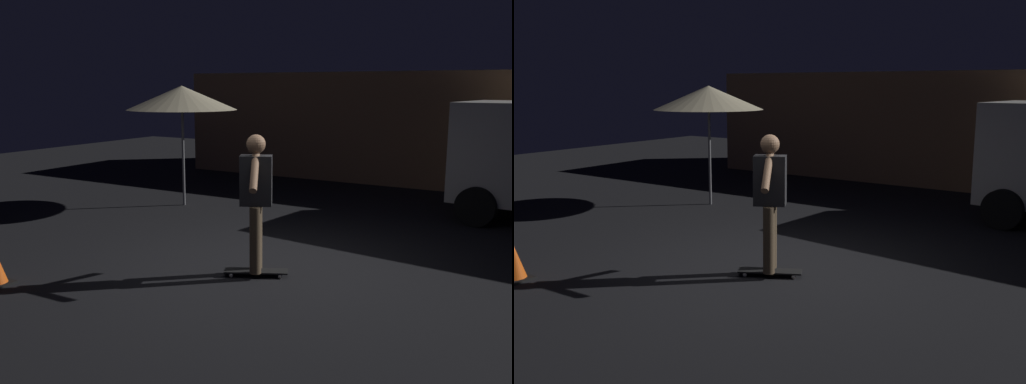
{
  "view_description": "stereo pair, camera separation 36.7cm",
  "coord_description": "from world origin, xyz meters",
  "views": [
    {
      "loc": [
        3.45,
        -5.97,
        2.31
      ],
      "look_at": [
        0.02,
        -0.23,
        1.05
      ],
      "focal_mm": 39.89,
      "sensor_mm": 36.0,
      "label": 1
    },
    {
      "loc": [
        3.76,
        -5.78,
        2.31
      ],
      "look_at": [
        0.02,
        -0.23,
        1.05
      ],
      "focal_mm": 39.89,
      "sensor_mm": 36.0,
      "label": 2
    }
  ],
  "objects": [
    {
      "name": "ground_plane",
      "position": [
        0.0,
        0.0,
        0.0
      ],
      "size": [
        28.0,
        28.0,
        0.0
      ],
      "primitive_type": "plane",
      "color": "black"
    },
    {
      "name": "skater",
      "position": [
        0.02,
        -0.23,
        1.04
      ],
      "size": [
        0.52,
        0.92,
        1.67
      ],
      "color": "brown",
      "rests_on": "skateboard_ridden"
    },
    {
      "name": "patio_umbrella",
      "position": [
        -3.34,
        2.66,
        2.07
      ],
      "size": [
        2.1,
        2.1,
        2.3
      ],
      "color": "slate",
      "rests_on": "ground_plane"
    },
    {
      "name": "skateboard_ridden",
      "position": [
        0.02,
        -0.23,
        0.06
      ],
      "size": [
        0.79,
        0.53,
        0.07
      ],
      "color": "black",
      "rests_on": "ground_plane"
    },
    {
      "name": "low_building",
      "position": [
        -0.53,
        8.34,
        1.31
      ],
      "size": [
        11.17,
        3.21,
        2.62
      ],
      "color": "#AD7F56",
      "rests_on": "ground_plane"
    }
  ]
}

